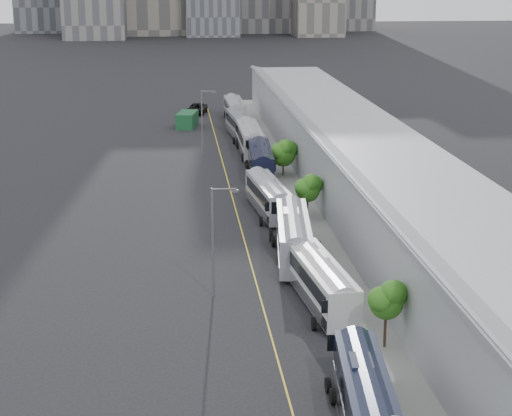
{
  "coord_description": "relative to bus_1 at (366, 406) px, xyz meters",
  "views": [
    {
      "loc": [
        -7.74,
        -22.38,
        23.92
      ],
      "look_at": [
        -0.4,
        52.56,
        3.0
      ],
      "focal_mm": 60.0,
      "sensor_mm": 36.0,
      "label": 1
    }
  ],
  "objects": [
    {
      "name": "bus_5",
      "position": [
        0.49,
        59.53,
        0.08
      ],
      "size": [
        3.25,
        12.82,
        3.71
      ],
      "rotation": [
        0.0,
        0.0,
        -0.05
      ],
      "color": "black",
      "rests_on": "ground"
    },
    {
      "name": "bus_2",
      "position": [
        0.65,
        17.93,
        0.03
      ],
      "size": [
        3.71,
        12.46,
        3.59
      ],
      "rotation": [
        0.0,
        0.0,
        0.1
      ],
      "color": "silver",
      "rests_on": "ground"
    },
    {
      "name": "sidewalk",
      "position": [
        6.87,
        36.97,
        -1.42
      ],
      "size": [
        10.0,
        170.0,
        0.12
      ],
      "primitive_type": "cube",
      "color": "gray",
      "rests_on": "ground"
    },
    {
      "name": "bus_4",
      "position": [
        -0.4,
        43.15,
        0.01
      ],
      "size": [
        3.65,
        12.3,
        3.54
      ],
      "rotation": [
        0.0,
        0.0,
        0.1
      ],
      "color": "#9C9EA5",
      "rests_on": "ground"
    },
    {
      "name": "bus_6",
      "position": [
        0.39,
        72.98,
        0.19
      ],
      "size": [
        3.01,
        13.57,
        3.96
      ],
      "rotation": [
        0.0,
        0.0,
        -0.0
      ],
      "color": "#B9B8BB",
      "rests_on": "ground"
    },
    {
      "name": "street_lamp_far",
      "position": [
        -5.86,
        72.3,
        3.56
      ],
      "size": [
        2.04,
        0.22,
        8.71
      ],
      "color": "#59595E",
      "rests_on": "ground"
    },
    {
      "name": "bus_3",
      "position": [
        0.14,
        28.78,
        0.16
      ],
      "size": [
        4.02,
        13.52,
        3.89
      ],
      "rotation": [
        0.0,
        0.0,
        -0.1
      ],
      "color": "gray",
      "rests_on": "ground"
    },
    {
      "name": "street_lamp_near",
      "position": [
        -6.96,
        20.71,
        3.43
      ],
      "size": [
        2.04,
        0.22,
        8.47
      ],
      "color": "#59595E",
      "rests_on": "ground"
    },
    {
      "name": "lane_line",
      "position": [
        -3.63,
        36.97,
        -1.47
      ],
      "size": [
        0.12,
        160.0,
        0.02
      ],
      "primitive_type": "cube",
      "color": "gold",
      "rests_on": "ground"
    },
    {
      "name": "suv",
      "position": [
        -5.75,
        106.99,
        -0.59
      ],
      "size": [
        4.24,
        6.92,
        1.79
      ],
      "primitive_type": "imported",
      "rotation": [
        0.0,
        0.0,
        -0.21
      ],
      "color": "black",
      "rests_on": "ground"
    },
    {
      "name": "bus_7",
      "position": [
        0.01,
        84.39,
        0.11
      ],
      "size": [
        3.58,
        13.04,
        3.77
      ],
      "rotation": [
        0.0,
        0.0,
        0.08
      ],
      "color": "gray",
      "rests_on": "ground"
    },
    {
      "name": "shipping_container",
      "position": [
        -7.64,
        94.1,
        -0.29
      ],
      "size": [
        3.79,
        6.44,
        2.39
      ],
      "primitive_type": "cube",
      "rotation": [
        0.0,
        0.0,
        -0.19
      ],
      "color": "#144224",
      "rests_on": "ground"
    },
    {
      "name": "tree_1",
      "position": [
        3.56,
        10.14,
        2.05
      ],
      "size": [
        2.23,
        2.23,
        4.66
      ],
      "color": "black",
      "rests_on": "ground"
    },
    {
      "name": "tree_2",
      "position": [
        3.31,
        41.13,
        1.73
      ],
      "size": [
        2.4,
        2.4,
        4.43
      ],
      "color": "black",
      "rests_on": "ground"
    },
    {
      "name": "bus_1",
      "position": [
        0.0,
        0.0,
        0.0
      ],
      "size": [
        3.56,
        12.21,
        3.52
      ],
      "rotation": [
        0.0,
        0.0,
        -0.1
      ],
      "color": "black",
      "rests_on": "ground"
    },
    {
      "name": "bus_8",
      "position": [
        0.25,
        98.49,
        0.12
      ],
      "size": [
        2.9,
        13.04,
        3.8
      ],
      "rotation": [
        0.0,
        0.0,
        0.01
      ],
      "color": "#A4A5AD",
      "rests_on": "ground"
    },
    {
      "name": "depot",
      "position": [
        10.86,
        36.97,
        2.03
      ],
      "size": [
        12.45,
        160.4,
        7.2
      ],
      "color": "gray",
      "rests_on": "ground"
    },
    {
      "name": "tree_3",
      "position": [
        3.19,
        59.32,
        1.64
      ],
      "size": [
        2.96,
        2.96,
        4.61
      ],
      "color": "black",
      "rests_on": "ground"
    }
  ]
}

